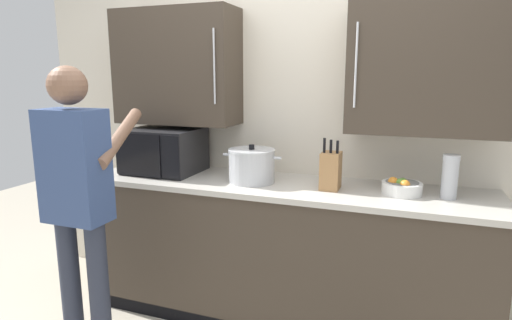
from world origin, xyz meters
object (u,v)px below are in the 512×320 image
knife_block (331,170)px  thermos_flask (450,177)px  fruit_bowl (402,187)px  person_figure (77,192)px  microwave_oven (161,150)px  stock_pot (252,165)px

knife_block → thermos_flask: size_ratio=1.26×
thermos_flask → knife_block: bearing=-177.9°
fruit_bowl → thermos_flask: (0.25, 0.00, 0.08)m
thermos_flask → person_figure: 2.03m
microwave_oven → knife_block: 1.21m
thermos_flask → person_figure: (-1.88, -0.76, -0.07)m
stock_pot → microwave_oven: bearing=175.5°
microwave_oven → knife_block: size_ratio=1.57×
fruit_bowl → thermos_flask: size_ratio=0.91×
fruit_bowl → person_figure: (-1.63, -0.76, 0.01)m
stock_pot → person_figure: (-0.72, -0.74, -0.05)m
knife_block → fruit_bowl: (0.40, 0.02, -0.07)m
microwave_oven → knife_block: bearing=-2.6°
thermos_flask → stock_pot: (-1.16, -0.03, -0.02)m
fruit_bowl → person_figure: 1.80m
thermos_flask → stock_pot: bearing=-178.7°
knife_block → microwave_oven: bearing=177.4°
microwave_oven → knife_block: knife_block is taller
knife_block → person_figure: size_ratio=0.19×
knife_block → thermos_flask: knife_block is taller
knife_block → fruit_bowl: 0.41m
knife_block → stock_pot: knife_block is taller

